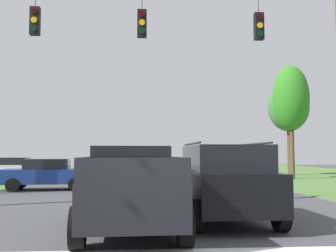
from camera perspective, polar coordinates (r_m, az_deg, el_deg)
stop_bar_stripe at (r=7.49m, az=-1.74°, el=-17.59°), size 12.98×0.45×0.01m
lane_dash_0 at (r=13.40m, az=-2.85°, el=-11.56°), size 2.50×0.15×0.01m
lane_dash_1 at (r=20.67m, az=-3.33°, el=-8.89°), size 2.50×0.15×0.01m
lane_dash_2 at (r=26.85m, az=-3.52°, el=-7.77°), size 2.50×0.15×0.01m
overhead_signal_span at (r=13.62m, az=-2.51°, el=6.62°), size 15.43×0.31×7.88m
pickup_truck at (r=9.56m, az=-5.35°, el=-8.77°), size 2.44×5.47×1.95m
suv_black at (r=10.82m, az=7.84°, el=-7.70°), size 2.26×4.82×2.05m
distant_car_crossing_white at (r=29.44m, az=-21.41°, el=-5.64°), size 4.43×2.28×1.52m
distant_car_oncoming at (r=20.69m, az=-16.89°, el=-6.54°), size 4.43×2.30×1.52m
tree_roadside_far_right at (r=29.82m, az=17.17°, el=3.76°), size 2.55×2.55×8.06m
tree_roadside_left at (r=34.97m, az=16.83°, el=2.51°), size 3.37×3.37×7.70m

